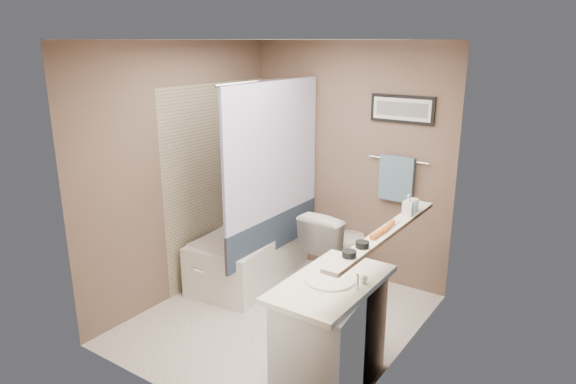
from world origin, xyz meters
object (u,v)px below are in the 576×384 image
Objects in this scene: candle_bowl_far at (362,245)px; hair_brush_front at (379,232)px; vanity at (331,339)px; soap_bottle at (408,205)px; bathtub at (253,252)px; glass_jar at (413,205)px; candle_bowl_near at (349,254)px; toilet at (338,247)px; hair_brush_back at (388,226)px.

hair_brush_front reaches higher than candle_bowl_far.
soap_bottle is at bearing 71.55° from vanity.
vanity is 4.09× the size of hair_brush_front.
bathtub is 15.00× the size of glass_jar.
candle_bowl_far is at bearing -38.95° from bathtub.
candle_bowl_far is at bearing 90.00° from candle_bowl_near.
candle_bowl_near is 0.41× the size of hair_brush_front.
hair_brush_front is (0.00, 0.26, 0.00)m from candle_bowl_far.
toilet is 5.02× the size of soap_bottle.
vanity is at bearing -112.71° from hair_brush_back.
glass_jar is at bearing 73.07° from vanity.
hair_brush_back is at bearing 90.00° from candle_bowl_near.
glass_jar is (1.79, -0.24, 0.92)m from bathtub.
hair_brush_front is at bearing -90.00° from hair_brush_back.
candle_bowl_near is at bearing -90.00° from soap_bottle.
vanity is 0.76m from candle_bowl_far.
candle_bowl_near is at bearing -42.90° from bathtub.
bathtub is at bearing 143.88° from candle_bowl_near.
hair_brush_back is at bearing -28.87° from bathtub.
hair_brush_front is 0.14m from hair_brush_back.
vanity is 10.00× the size of candle_bowl_far.
toilet is at bearing 12.77° from bathtub.
hair_brush_back is at bearing 90.00° from hair_brush_front.
bathtub is at bearing 147.84° from candle_bowl_far.
hair_brush_front reaches higher than bathtub.
toilet is 9.02× the size of candle_bowl_far.
candle_bowl_near is 0.44m from hair_brush_front.
toilet reaches higher than vanity.
bathtub is at bearing 154.08° from hair_brush_front.
toilet reaches higher than bathtub.
bathtub is 2.12m from hair_brush_back.
toilet is at bearing 145.28° from soap_bottle.
hair_brush_front reaches higher than candle_bowl_near.
hair_brush_front is at bearing 52.61° from vanity.
hair_brush_back is (0.94, -1.02, 0.73)m from toilet.
candle_bowl_far is (0.19, 0.04, 0.73)m from vanity.
glass_jar reaches higher than bathtub.
bathtub is at bearing 23.96° from toilet.
glass_jar is 0.62× the size of soap_bottle.
hair_brush_front is 1.00× the size of hair_brush_back.
glass_jar is at bearing 90.00° from hair_brush_back.
hair_brush_front is at bearing -90.00° from glass_jar.
glass_jar reaches higher than hair_brush_front.
bathtub is 0.91m from toilet.
candle_bowl_far is at bearing -90.00° from soap_bottle.
glass_jar is 0.12m from soap_bottle.
soap_bottle is at bearing 90.00° from candle_bowl_far.
toilet is 3.69× the size of hair_brush_back.
soap_bottle reaches higher than hair_brush_front.
vanity is (0.76, -1.47, -0.01)m from toilet.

